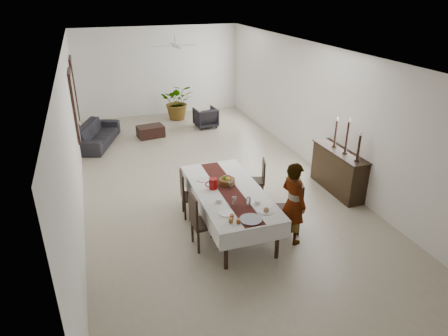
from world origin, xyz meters
TOP-DOWN VIEW (x-y plane):
  - floor at (0.00, 0.00)m, footprint 6.00×12.00m
  - ceiling at (0.00, 0.00)m, footprint 6.00×12.00m
  - wall_back at (0.00, 6.00)m, footprint 6.00×0.02m
  - wall_front at (0.00, -6.00)m, footprint 6.00×0.02m
  - wall_left at (-3.00, 0.00)m, footprint 0.02×12.00m
  - wall_right at (3.00, 0.00)m, footprint 0.02×12.00m
  - dining_table_top at (-0.19, -2.27)m, footprint 1.11×2.64m
  - table_leg_fl at (-0.68, -3.52)m, footprint 0.08×0.08m
  - table_leg_fr at (0.28, -3.52)m, footprint 0.08×0.08m
  - table_leg_bl at (-0.67, -1.02)m, footprint 0.08×0.08m
  - table_leg_br at (0.30, -1.03)m, footprint 0.08×0.08m
  - tablecloth_top at (-0.19, -2.27)m, footprint 1.31×2.83m
  - tablecloth_drape_left at (-0.83, -2.27)m, footprint 0.02×2.83m
  - tablecloth_drape_right at (0.45, -2.28)m, footprint 0.02×2.83m
  - tablecloth_drape_near at (-0.20, -3.68)m, footprint 1.29×0.02m
  - tablecloth_drape_far at (-0.19, -0.86)m, footprint 1.29×0.02m
  - table_runner at (-0.19, -2.27)m, footprint 0.40×2.74m
  - red_pitcher at (-0.47, -2.11)m, footprint 0.17×0.17m
  - pitcher_handle at (-0.56, -2.11)m, footprint 0.13×0.02m
  - wine_glass_near at (-0.06, -2.99)m, footprint 0.08×0.08m
  - wine_glass_mid at (-0.30, -2.88)m, footprint 0.08×0.08m
  - wine_glass_far at (-0.14, -2.22)m, footprint 0.08×0.08m
  - teacup_right at (0.13, -2.93)m, footprint 0.10×0.10m
  - saucer_right at (0.13, -2.93)m, footprint 0.16×0.16m
  - teacup_left at (-0.52, -2.65)m, footprint 0.10×0.10m
  - saucer_left at (-0.52, -2.65)m, footprint 0.16×0.16m
  - plate_near_right at (0.16, -3.26)m, footprint 0.26×0.26m
  - bread_near_right at (0.16, -3.26)m, footprint 0.10×0.10m
  - plate_near_left at (-0.52, -3.09)m, footprint 0.26×0.26m
  - plate_far_left at (-0.54, -1.67)m, footprint 0.26×0.26m
  - serving_tray at (-0.20, -3.42)m, footprint 0.39×0.39m
  - jam_jar_a at (-0.44, -3.46)m, footprint 0.07×0.07m
  - jam_jar_b at (-0.55, -3.39)m, footprint 0.07×0.07m
  - jam_jar_c at (-0.49, -3.28)m, footprint 0.07×0.07m
  - fruit_basket at (-0.14, -2.00)m, footprint 0.33×0.33m
  - fruit_red at (-0.10, -1.98)m, footprint 0.10×0.10m
  - fruit_green at (-0.18, -1.97)m, footprint 0.09×0.09m
  - fruit_yellow at (-0.14, -2.05)m, footprint 0.09×0.09m
  - chair_right_near_seat at (0.87, -2.79)m, footprint 0.57×0.57m
  - chair_right_near_leg_fl at (1.00, -3.02)m, footprint 0.06×0.06m
  - chair_right_near_leg_fr at (1.10, -2.66)m, footprint 0.06×0.06m
  - chair_right_near_leg_bl at (0.64, -2.91)m, footprint 0.06×0.06m
  - chair_right_near_leg_br at (0.75, -2.56)m, footprint 0.06×0.06m
  - chair_right_near_back at (1.07, -2.85)m, footprint 0.17×0.45m
  - chair_right_far_seat at (0.80, -1.29)m, footprint 0.50×0.50m
  - chair_right_far_leg_fl at (0.90, -1.50)m, footprint 0.05×0.05m
  - chair_right_far_leg_fr at (1.01, -1.19)m, footprint 0.05×0.05m
  - chair_right_far_leg_bl at (0.60, -1.40)m, footprint 0.05×0.05m
  - chair_right_far_leg_br at (0.70, -1.09)m, footprint 0.05×0.05m
  - chair_right_far_back at (0.97, -1.35)m, footprint 0.16×0.38m
  - chair_left_near_seat at (-0.83, -2.75)m, footprint 0.49×0.49m
  - chair_left_near_leg_fl at (-1.03, -2.56)m, footprint 0.05×0.05m
  - chair_left_near_leg_fr at (-1.01, -2.95)m, footprint 0.05×0.05m
  - chair_left_near_leg_bl at (-0.64, -2.55)m, footprint 0.05×0.05m
  - chair_left_near_leg_br at (-0.63, -2.94)m, footprint 0.05×0.05m
  - chair_left_near_back at (-1.04, -2.76)m, footprint 0.06×0.47m
  - chair_left_far_seat at (-0.78, -1.60)m, footprint 0.47×0.47m
  - chair_left_far_leg_fl at (-0.94, -1.40)m, footprint 0.05×0.05m
  - chair_left_far_leg_fr at (-0.97, -1.76)m, footprint 0.05×0.05m
  - chair_left_far_leg_bl at (-0.58, -1.44)m, footprint 0.05×0.05m
  - chair_left_far_leg_br at (-0.62, -1.79)m, footprint 0.05×0.05m
  - chair_left_far_back at (-0.97, -1.58)m, footprint 0.08×0.44m
  - woman at (0.79, -3.10)m, footprint 0.53×0.67m
  - sideboard_body at (2.78, -1.61)m, footprint 0.44×1.65m
  - sideboard_top at (2.78, -1.61)m, footprint 0.48×1.72m
  - candlestick_near_base at (2.78, -2.22)m, footprint 0.11×0.11m
  - candlestick_near_shaft at (2.78, -2.22)m, footprint 0.06×0.06m
  - candlestick_near_candle at (2.78, -2.22)m, footprint 0.04×0.04m
  - candlestick_mid_base at (2.78, -1.78)m, footprint 0.11×0.11m
  - candlestick_mid_shaft at (2.78, -1.78)m, footprint 0.06×0.06m
  - candlestick_mid_candle at (2.78, -1.78)m, footprint 0.04×0.04m
  - candlestick_far_base at (2.78, -1.34)m, footprint 0.11×0.11m
  - candlestick_far_shaft at (2.78, -1.34)m, footprint 0.06×0.06m
  - candlestick_far_candle at (2.78, -1.34)m, footprint 0.04×0.04m
  - sofa at (-2.50, 3.42)m, footprint 1.56×2.37m
  - armchair at (1.15, 3.94)m, footprint 0.78×0.80m
  - coffee_table at (-0.83, 3.55)m, footprint 0.90×0.66m
  - potted_plant at (0.46, 5.15)m, footprint 1.37×1.26m
  - mirror_frame_near at (-2.96, 2.20)m, footprint 0.06×1.05m
  - mirror_glass_near at (-2.92, 2.20)m, footprint 0.01×0.90m
  - mirror_frame_far at (-2.96, 4.30)m, footprint 0.06×1.05m
  - mirror_glass_far at (-2.92, 4.30)m, footprint 0.01×0.90m
  - fan_rod at (0.00, 3.00)m, footprint 0.04×0.04m
  - fan_hub at (0.00, 3.00)m, footprint 0.16×0.16m
  - fan_blade_n at (0.00, 3.35)m, footprint 0.10×0.55m
  - fan_blade_s at (0.00, 2.65)m, footprint 0.10×0.55m
  - fan_blade_e at (0.35, 3.00)m, footprint 0.55×0.10m
  - fan_blade_w at (-0.35, 3.00)m, footprint 0.55×0.10m

SIDE VIEW (x-z plane):
  - floor at x=0.00m, z-range 0.00..0.00m
  - coffee_table at x=-0.83m, z-range 0.00..0.37m
  - chair_right_far_leg_fl at x=0.90m, z-range 0.00..0.39m
  - chair_right_far_leg_fr at x=1.01m, z-range 0.00..0.39m
  - chair_right_far_leg_bl at x=0.60m, z-range 0.00..0.39m
  - chair_right_far_leg_br at x=0.70m, z-range 0.00..0.39m
  - chair_left_far_leg_fl at x=-0.94m, z-range 0.00..0.43m
  - chair_left_far_leg_fr at x=-0.97m, z-range 0.00..0.43m
  - chair_left_far_leg_bl at x=-0.58m, z-range 0.00..0.43m
  - chair_left_far_leg_br at x=-0.62m, z-range 0.00..0.43m
  - chair_right_near_leg_fl at x=1.00m, z-range 0.00..0.45m
  - chair_right_near_leg_fr at x=1.10m, z-range 0.00..0.45m
  - chair_right_near_leg_bl at x=0.64m, z-range 0.00..0.45m
  - chair_right_near_leg_br at x=0.75m, z-range 0.00..0.45m
  - chair_left_near_leg_fl at x=-1.03m, z-range 0.00..0.47m
  - chair_left_near_leg_fr at x=-1.01m, z-range 0.00..0.47m
  - chair_left_near_leg_bl at x=-0.64m, z-range 0.00..0.47m
  - chair_left_near_leg_br at x=-0.63m, z-range 0.00..0.47m
  - sofa at x=-2.50m, z-range 0.00..0.65m
  - armchair at x=1.15m, z-range 0.00..0.67m
  - table_leg_fl at x=-0.68m, z-range 0.00..0.77m
  - table_leg_fr at x=0.28m, z-range 0.00..0.77m
  - table_leg_bl at x=-0.67m, z-range 0.00..0.77m
  - table_leg_br at x=0.30m, z-range 0.00..0.77m
  - chair_right_far_seat at x=0.80m, z-range 0.39..0.43m
  - chair_left_far_seat at x=-0.78m, z-range 0.43..0.48m
  - chair_right_near_seat at x=0.87m, z-range 0.45..0.50m
  - sideboard_body at x=2.78m, z-range 0.00..0.99m
  - chair_left_near_seat at x=-0.83m, z-range 0.47..0.52m
  - potted_plant at x=0.46m, z-range 0.00..1.30m
  - tablecloth_drape_left at x=-0.83m, z-range 0.50..0.83m
  - tablecloth_drape_right at x=0.45m, z-range 0.50..0.83m
  - tablecloth_drape_near at x=-0.20m, z-range 0.50..0.83m
  - tablecloth_drape_far at x=-0.19m, z-range 0.50..0.83m
  - chair_right_far_back at x=0.97m, z-range 0.43..0.93m
  - chair_left_far_back at x=-0.97m, z-range 0.47..1.03m
  - chair_right_near_back at x=1.07m, z-range 0.50..1.08m
  - dining_table_top at x=-0.19m, z-range 0.77..0.82m
  - woman at x=0.79m, z-range 0.00..1.63m
  - chair_left_near_back at x=-1.04m, z-range 0.52..1.12m
  - tablecloth_top at x=-0.19m, z-range 0.82..0.83m
  - table_runner at x=-0.19m, z-range 0.83..0.84m
  - saucer_right at x=0.13m, z-range 0.83..0.85m
  - saucer_left at x=-0.52m, z-range 0.83..0.85m
  - plate_near_right at x=0.16m, z-range 0.83..0.85m
  - plate_near_left at x=-0.52m, z-range 0.83..0.85m
  - plate_far_left at x=-0.54m, z-range 0.83..0.85m
  - serving_tray at x=-0.20m, z-range 0.83..0.86m
  - teacup_right at x=0.13m, z-range 0.83..0.90m
  - teacup_left at x=-0.52m, z-range 0.83..0.90m
  - bread_near_right at x=0.16m, z-range 0.82..0.92m
  - jam_jar_a at x=-0.44m, z-range 0.83..0.92m
  - jam_jar_b at x=-0.55m, z-range 0.83..0.92m
  - jam_jar_c at x=-0.49m, z-range 0.83..0.92m
  - fruit_basket at x=-0.14m, z-range 0.83..0.94m
  - wine_glass_near at x=-0.06m, z-range 0.83..1.02m
  - wine_glass_mid at x=-0.30m, z-range 0.83..1.02m
  - wine_glass_far at x=-0.14m, z-range 0.83..1.02m
  - red_pitcher at x=-0.47m, z-range 0.83..1.05m
  - pitcher_handle at x=-0.56m, z-range 0.88..1.01m
  - fruit_red at x=-0.10m, z-range 0.92..1.02m
  - fruit_green at x=-0.18m, z-range 0.93..1.01m
  - fruit_yellow at x=-0.14m, z-range 0.93..1.02m
  - sideboard_top at x=2.78m, z-range 0.99..1.02m
  - candlestick_near_base at x=2.78m, z-range 1.02..1.06m
  - candlestick_mid_base at x=2.78m, z-range 1.02..1.06m
  - candlestick_far_base at x=2.78m, z-range 1.02..1.06m
  - candlestick_near_shaft at x=2.78m, z-range 1.06..1.61m
  - candlestick_far_shaft at x=2.78m, z-range 1.06..1.66m
  - candlestick_mid_shaft at x=2.78m, z-range 1.06..1.77m
  - wall_back at x=0.00m, z-range 0.00..3.20m
  - wall_front at x=0.00m, z-range 0.00..3.20m
  - wall_left at x=-3.00m, z-range 0.00..3.20m
  - wall_right at x=3.00m, z-range 0.00..3.20m
  - mirror_frame_near at x=-2.96m, z-range 0.67..2.53m
  - mirror_glass_near at x=-2.92m, z-range 0.75..2.45m
  - mirror_frame_far at x=-2.96m, z-range 0.67..2.53m
  - mirror_glass_far at x=-2.92m, z-range 0.75..2.45m
  - candlestick_near_candle at x=2.78m, z-range 1.61..1.69m
  - candlestick_far_candle at x=2.78m, z-range 1.66..1.75m
  - candlestick_mid_candle at x=2.78m, z-range 1.77..1.86m
  - fan_hub at x=0.00m, z-range 2.86..2.94m
  - fan_blade_n at x=0.00m, z-range 2.89..2.91m
  - fan_blade_s at x=0.00m, z-range 2.89..2.91m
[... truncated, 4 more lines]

